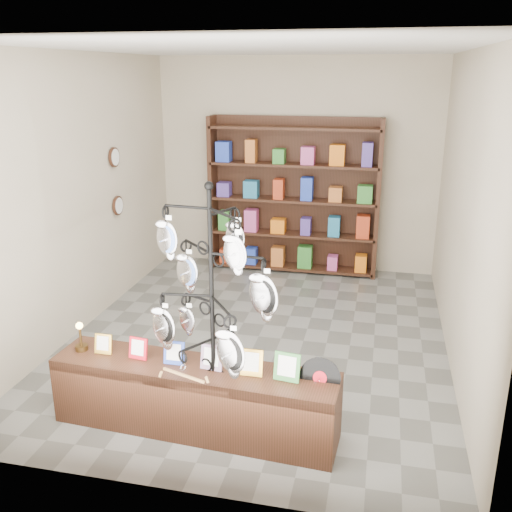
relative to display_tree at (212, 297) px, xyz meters
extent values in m
plane|color=slate|center=(-0.03, 1.80, -1.19)|extent=(5.00, 5.00, 0.00)
plane|color=#C2B39C|center=(-0.03, 4.30, 0.31)|extent=(4.00, 0.00, 4.00)
plane|color=#C2B39C|center=(-0.03, -0.70, 0.31)|extent=(4.00, 0.00, 4.00)
plane|color=#C2B39C|center=(-2.03, 1.80, 0.31)|extent=(0.00, 5.00, 5.00)
plane|color=#C2B39C|center=(1.97, 1.80, 0.31)|extent=(0.00, 5.00, 5.00)
plane|color=white|center=(-0.03, 1.80, 1.81)|extent=(5.00, 5.00, 0.00)
cylinder|color=black|center=(0.00, 0.00, -1.18)|extent=(0.56, 0.56, 0.03)
cylinder|color=black|center=(0.00, 0.00, -0.19)|extent=(0.05, 0.05, 2.01)
sphere|color=black|center=(0.00, 0.00, 0.84)|extent=(0.07, 0.07, 0.07)
ellipsoid|color=silver|center=(0.09, 0.19, -0.56)|extent=(0.11, 0.07, 0.21)
cube|color=#B1834A|center=(-0.16, -0.24, -0.55)|extent=(0.37, 0.14, 0.04)
cube|color=black|center=(-0.18, 0.03, -0.91)|extent=(2.35, 0.62, 0.57)
cube|color=gold|center=(-0.97, 0.08, -0.54)|extent=(0.15, 0.06, 0.17)
cube|color=red|center=(-0.65, 0.06, -0.53)|extent=(0.16, 0.06, 0.18)
cube|color=#263FA5|center=(-0.33, 0.04, -0.53)|extent=(0.17, 0.07, 0.19)
cube|color=#E54C33|center=(-0.02, 0.02, -0.52)|extent=(0.18, 0.07, 0.20)
cube|color=gold|center=(0.30, 0.00, -0.52)|extent=(0.19, 0.07, 0.21)
cube|color=#337233|center=(0.58, -0.02, -0.51)|extent=(0.20, 0.08, 0.22)
cylinder|color=black|center=(0.83, 0.02, -0.59)|extent=(0.32, 0.09, 0.31)
cylinder|color=red|center=(0.83, 0.02, -0.59)|extent=(0.11, 0.04, 0.10)
cylinder|color=#432E13|center=(-1.18, 0.09, -0.60)|extent=(0.11, 0.11, 0.04)
cylinder|color=#432E13|center=(-1.18, 0.09, -0.50)|extent=(0.02, 0.02, 0.15)
sphere|color=#FFBF59|center=(-1.18, 0.09, -0.40)|extent=(0.06, 0.06, 0.06)
cube|color=black|center=(-0.03, 4.24, -0.09)|extent=(2.40, 0.04, 2.20)
cube|color=black|center=(-1.21, 4.08, -0.09)|extent=(0.06, 0.36, 2.20)
cube|color=black|center=(1.15, 4.08, -0.09)|extent=(0.06, 0.36, 2.20)
cube|color=black|center=(-0.03, 4.08, -1.14)|extent=(2.36, 0.36, 0.04)
cube|color=black|center=(-0.03, 4.08, -0.64)|extent=(2.36, 0.36, 0.03)
cube|color=black|center=(-0.03, 4.08, -0.14)|extent=(2.36, 0.36, 0.04)
cube|color=black|center=(-0.03, 4.08, 0.36)|extent=(2.36, 0.36, 0.04)
cube|color=black|center=(-0.03, 4.08, 0.86)|extent=(2.36, 0.36, 0.04)
cylinder|color=black|center=(-2.00, 2.60, 0.61)|extent=(0.03, 0.24, 0.24)
cylinder|color=black|center=(-2.00, 2.60, 0.01)|extent=(0.03, 0.24, 0.24)
camera|label=1|loc=(1.19, -3.78, 1.61)|focal=40.00mm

